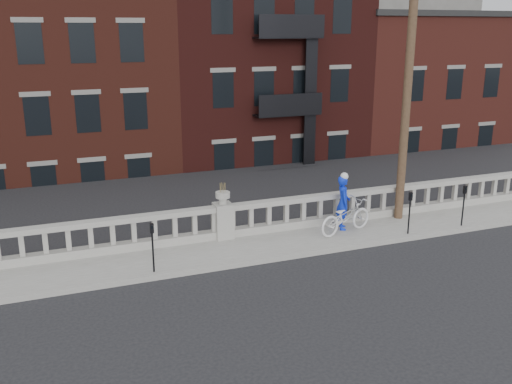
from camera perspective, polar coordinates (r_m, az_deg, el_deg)
ground at (r=14.46m, az=1.69°, el=-10.25°), size 120.00×120.00×0.00m
sidewalk at (r=16.99m, az=-2.27°, el=-5.84°), size 32.00×2.20×0.15m
balustrade at (r=17.64m, az=-3.30°, el=-3.05°), size 28.00×0.34×1.03m
planter_pedestal at (r=17.58m, az=-3.31°, el=-2.47°), size 0.55×0.55×1.76m
lower_level at (r=35.62m, az=-12.21°, el=9.62°), size 80.00×44.00×20.80m
utility_pole at (r=19.23m, az=15.07°, el=12.03°), size 1.60×0.28×10.00m
parking_meter_b at (r=15.29m, az=-10.31°, el=-4.95°), size 0.10×0.09×1.36m
parking_meter_c at (r=18.46m, az=15.13°, el=-1.57°), size 0.10×0.09×1.36m
parking_meter_d at (r=19.75m, az=20.07°, el=-0.85°), size 0.10×0.09×1.36m
bicycle at (r=18.22m, az=8.94°, el=-2.43°), size 2.18×1.24×1.08m
cyclist at (r=18.48m, az=8.71°, el=-1.04°), size 0.63×0.75×1.76m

